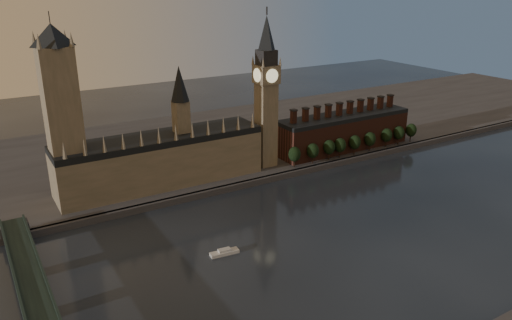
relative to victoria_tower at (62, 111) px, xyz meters
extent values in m
plane|color=black|center=(120.00, -115.00, -59.09)|extent=(900.00, 900.00, 0.00)
cube|color=#47474C|center=(120.00, -25.00, -57.09)|extent=(900.00, 4.00, 4.00)
cube|color=#47474C|center=(120.00, 65.00, -57.09)|extent=(900.00, 180.00, 4.00)
cube|color=gray|center=(55.00, 0.00, -41.09)|extent=(130.00, 30.00, 28.00)
cube|color=black|center=(55.00, 0.00, -25.09)|extent=(130.00, 30.00, 4.00)
cube|color=gray|center=(70.00, 0.00, -15.09)|extent=(9.00, 9.00, 24.00)
cone|color=black|center=(70.00, 0.00, 7.91)|extent=(12.00, 12.00, 22.00)
cone|color=gray|center=(-4.00, -14.00, -18.09)|extent=(2.60, 2.60, 10.00)
cone|color=gray|center=(6.73, -14.00, -18.09)|extent=(2.60, 2.60, 10.00)
cone|color=gray|center=(17.45, -14.00, -18.09)|extent=(2.60, 2.60, 10.00)
cone|color=gray|center=(28.18, -14.00, -18.09)|extent=(2.60, 2.60, 10.00)
cone|color=gray|center=(38.91, -14.00, -18.09)|extent=(2.60, 2.60, 10.00)
cone|color=gray|center=(49.64, -14.00, -18.09)|extent=(2.60, 2.60, 10.00)
cone|color=gray|center=(60.36, -14.00, -18.09)|extent=(2.60, 2.60, 10.00)
cone|color=gray|center=(71.09, -14.00, -18.09)|extent=(2.60, 2.60, 10.00)
cone|color=gray|center=(81.82, -14.00, -18.09)|extent=(2.60, 2.60, 10.00)
cone|color=gray|center=(92.55, -14.00, -18.09)|extent=(2.60, 2.60, 10.00)
cone|color=gray|center=(103.27, -14.00, -18.09)|extent=(2.60, 2.60, 10.00)
cone|color=gray|center=(114.00, -14.00, -18.09)|extent=(2.60, 2.60, 10.00)
cube|color=gray|center=(0.00, 0.00, -10.09)|extent=(18.00, 18.00, 90.00)
cone|color=black|center=(0.00, 0.00, 40.91)|extent=(24.00, 24.00, 12.00)
cylinder|color=#232326|center=(0.00, 0.00, 46.91)|extent=(0.50, 0.50, 12.00)
cone|color=gray|center=(-8.00, -8.00, 38.91)|extent=(3.00, 3.00, 8.00)
cone|color=gray|center=(8.00, -8.00, 38.91)|extent=(3.00, 3.00, 8.00)
cone|color=gray|center=(-8.00, 8.00, 38.91)|extent=(3.00, 3.00, 8.00)
cone|color=gray|center=(8.00, 8.00, 38.91)|extent=(3.00, 3.00, 8.00)
cube|color=gray|center=(130.00, -5.00, -26.09)|extent=(12.00, 12.00, 58.00)
cube|color=gray|center=(130.00, -5.00, 8.91)|extent=(14.00, 14.00, 12.00)
cube|color=#232326|center=(130.00, -5.00, 19.91)|extent=(11.00, 11.00, 10.00)
cone|color=black|center=(130.00, -5.00, 35.91)|extent=(13.00, 13.00, 22.00)
cylinder|color=#232326|center=(130.00, -5.00, 49.41)|extent=(1.00, 1.00, 5.00)
cylinder|color=beige|center=(130.00, -12.20, 8.91)|extent=(9.00, 0.50, 9.00)
cylinder|color=beige|center=(130.00, 2.20, 8.91)|extent=(9.00, 0.50, 9.00)
cylinder|color=beige|center=(122.80, -5.00, 8.91)|extent=(0.50, 9.00, 9.00)
cylinder|color=beige|center=(137.20, -5.00, 8.91)|extent=(0.50, 9.00, 9.00)
cone|color=gray|center=(123.50, -11.50, 17.91)|extent=(2.00, 2.00, 6.00)
cone|color=gray|center=(136.50, -11.50, 17.91)|extent=(2.00, 2.00, 6.00)
cone|color=gray|center=(123.50, 1.50, 17.91)|extent=(2.00, 2.00, 6.00)
cone|color=gray|center=(136.50, 1.50, 17.91)|extent=(2.00, 2.00, 6.00)
cube|color=#4D271D|center=(200.00, -5.00, -43.09)|extent=(110.00, 25.00, 24.00)
cube|color=black|center=(200.00, -5.00, -29.59)|extent=(110.00, 25.00, 3.00)
cube|color=#4D271D|center=(153.00, -5.00, -23.59)|extent=(3.50, 3.50, 9.00)
cube|color=#232326|center=(153.00, -5.00, -18.59)|extent=(4.20, 4.20, 1.00)
cube|color=#4D271D|center=(163.44, -5.00, -23.59)|extent=(3.50, 3.50, 9.00)
cube|color=#232326|center=(163.44, -5.00, -18.59)|extent=(4.20, 4.20, 1.00)
cube|color=#4D271D|center=(173.89, -5.00, -23.59)|extent=(3.50, 3.50, 9.00)
cube|color=#232326|center=(173.89, -5.00, -18.59)|extent=(4.20, 4.20, 1.00)
cube|color=#4D271D|center=(184.33, -5.00, -23.59)|extent=(3.50, 3.50, 9.00)
cube|color=#232326|center=(184.33, -5.00, -18.59)|extent=(4.20, 4.20, 1.00)
cube|color=#4D271D|center=(194.78, -5.00, -23.59)|extent=(3.50, 3.50, 9.00)
cube|color=#232326|center=(194.78, -5.00, -18.59)|extent=(4.20, 4.20, 1.00)
cube|color=#4D271D|center=(205.22, -5.00, -23.59)|extent=(3.50, 3.50, 9.00)
cube|color=#232326|center=(205.22, -5.00, -18.59)|extent=(4.20, 4.20, 1.00)
cube|color=#4D271D|center=(215.67, -5.00, -23.59)|extent=(3.50, 3.50, 9.00)
cube|color=#232326|center=(215.67, -5.00, -18.59)|extent=(4.20, 4.20, 1.00)
cube|color=#4D271D|center=(226.11, -5.00, -23.59)|extent=(3.50, 3.50, 9.00)
cube|color=#232326|center=(226.11, -5.00, -18.59)|extent=(4.20, 4.20, 1.00)
cube|color=#4D271D|center=(236.56, -5.00, -23.59)|extent=(3.50, 3.50, 9.00)
cube|color=#232326|center=(236.56, -5.00, -18.59)|extent=(4.20, 4.20, 1.00)
cube|color=#4D271D|center=(247.00, -5.00, -23.59)|extent=(3.50, 3.50, 9.00)
cube|color=#232326|center=(247.00, -5.00, -18.59)|extent=(4.20, 4.20, 1.00)
cylinder|color=black|center=(144.33, -19.64, -52.09)|extent=(0.80, 0.80, 6.00)
ellipsoid|color=black|center=(144.33, -19.64, -45.59)|extent=(8.60, 8.60, 10.75)
cylinder|color=black|center=(159.64, -20.26, -52.09)|extent=(0.80, 0.80, 6.00)
ellipsoid|color=black|center=(159.64, -20.26, -45.59)|extent=(8.60, 8.60, 10.75)
cylinder|color=black|center=(174.59, -19.90, -52.09)|extent=(0.80, 0.80, 6.00)
ellipsoid|color=black|center=(174.59, -19.90, -45.59)|extent=(8.60, 8.60, 10.75)
cylinder|color=black|center=(184.38, -20.36, -52.09)|extent=(0.80, 0.80, 6.00)
ellipsoid|color=black|center=(184.38, -20.36, -45.59)|extent=(8.60, 8.60, 10.75)
cylinder|color=black|center=(198.18, -20.75, -52.09)|extent=(0.80, 0.80, 6.00)
ellipsoid|color=black|center=(198.18, -20.75, -45.59)|extent=(8.60, 8.60, 10.75)
cylinder|color=black|center=(213.43, -20.58, -52.09)|extent=(0.80, 0.80, 6.00)
ellipsoid|color=black|center=(213.43, -20.58, -45.59)|extent=(8.60, 8.60, 10.75)
cylinder|color=black|center=(231.39, -19.81, -52.09)|extent=(0.80, 0.80, 6.00)
ellipsoid|color=black|center=(231.39, -19.81, -45.59)|extent=(8.60, 8.60, 10.75)
cylinder|color=black|center=(244.19, -20.28, -52.09)|extent=(0.80, 0.80, 6.00)
ellipsoid|color=black|center=(244.19, -20.28, -45.59)|extent=(8.60, 8.60, 10.75)
cylinder|color=black|center=(258.00, -20.09, -52.09)|extent=(0.80, 0.80, 6.00)
ellipsoid|color=black|center=(258.00, -20.09, -45.59)|extent=(8.60, 8.60, 10.75)
cube|color=#47474C|center=(-35.00, -25.00, -52.09)|extent=(14.00, 8.00, 6.00)
cylinder|color=#232326|center=(-35.00, -98.00, -55.21)|extent=(8.00, 8.00, 7.75)
cylinder|color=#232326|center=(-35.00, -64.00, -55.21)|extent=(8.00, 8.00, 7.75)
cylinder|color=#232326|center=(-35.00, -30.00, -55.21)|extent=(8.00, 8.00, 7.75)
cube|color=#BEBEBE|center=(51.36, -92.54, -58.26)|extent=(14.80, 5.61, 1.65)
cube|color=#BEBEBE|center=(51.36, -92.54, -56.82)|extent=(6.48, 3.72, 1.24)
camera|label=1|loc=(-45.80, -284.76, 68.75)|focal=35.00mm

